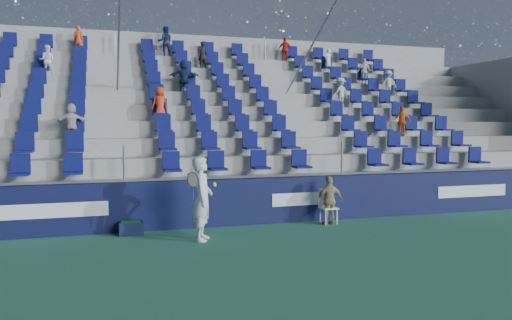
{
  "coord_description": "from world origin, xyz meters",
  "views": [
    {
      "loc": [
        -3.48,
        -9.21,
        2.58
      ],
      "look_at": [
        0.2,
        2.8,
        1.7
      ],
      "focal_mm": 35.0,
      "sensor_mm": 36.0,
      "label": 1
    }
  ],
  "objects": [
    {
      "name": "ground",
      "position": [
        0.0,
        0.0,
        0.0
      ],
      "size": [
        70.0,
        70.0,
        0.0
      ],
      "primitive_type": "plane",
      "color": "#2F6E4E",
      "rests_on": "ground"
    },
    {
      "name": "sponsor_wall",
      "position": [
        0.0,
        3.15,
        0.6
      ],
      "size": [
        24.0,
        0.32,
        1.2
      ],
      "color": "#0F1338",
      "rests_on": "ground"
    },
    {
      "name": "grandstand",
      "position": [
        -0.0,
        8.24,
        2.14
      ],
      "size": [
        24.0,
        8.17,
        6.63
      ],
      "color": "#A2A39D",
      "rests_on": "ground"
    },
    {
      "name": "tennis_player",
      "position": [
        -1.39,
        1.7,
        0.94
      ],
      "size": [
        0.72,
        0.79,
        1.88
      ],
      "color": "silver",
      "rests_on": "ground"
    },
    {
      "name": "line_judge_chair",
      "position": [
        2.11,
        2.65,
        0.52
      ],
      "size": [
        0.41,
        0.42,
        0.92
      ],
      "color": "white",
      "rests_on": "ground"
    },
    {
      "name": "line_judge",
      "position": [
        2.11,
        2.5,
        0.63
      ],
      "size": [
        0.74,
        0.31,
        1.26
      ],
      "primitive_type": "imported",
      "rotation": [
        0.0,
        0.0,
        3.15
      ],
      "color": "tan",
      "rests_on": "ground"
    },
    {
      "name": "ball_bin",
      "position": [
        -2.9,
        2.75,
        0.17
      ],
      "size": [
        0.56,
        0.37,
        0.32
      ],
      "color": "#0E1833",
      "rests_on": "ground"
    }
  ]
}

